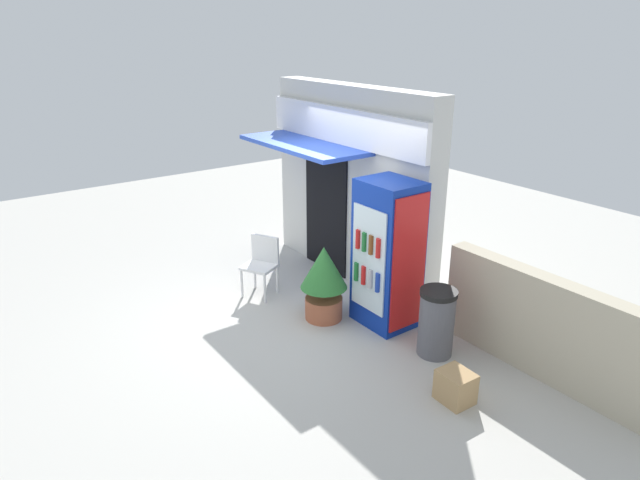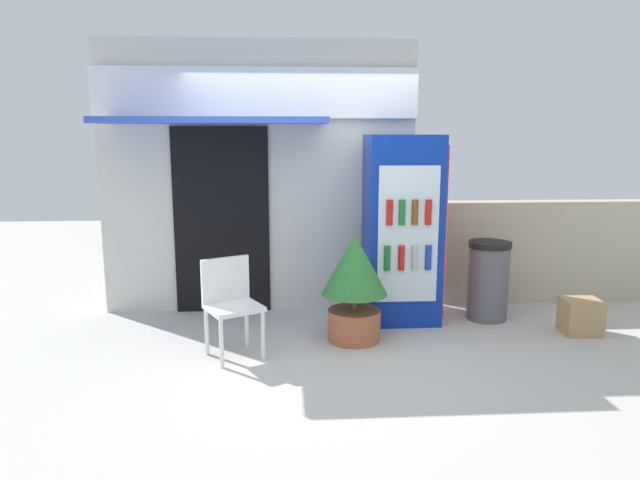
# 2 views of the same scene
# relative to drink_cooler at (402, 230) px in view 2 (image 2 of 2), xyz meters

# --- Properties ---
(ground) EXTENTS (16.00, 16.00, 0.00)m
(ground) POSITION_rel_drink_cooler_xyz_m (-0.95, -0.91, -0.94)
(ground) COLOR beige
(storefront_building) EXTENTS (3.31, 1.20, 2.85)m
(storefront_building) POSITION_rel_drink_cooler_xyz_m (-1.47, 0.57, 0.53)
(storefront_building) COLOR silver
(storefront_building) RESTS_ON ground
(drink_cooler) EXTENTS (0.75, 0.66, 1.89)m
(drink_cooler) POSITION_rel_drink_cooler_xyz_m (0.00, 0.00, 0.00)
(drink_cooler) COLOR #0C2D9E
(drink_cooler) RESTS_ON ground
(plastic_chair) EXTENTS (0.57, 0.55, 0.84)m
(plastic_chair) POSITION_rel_drink_cooler_xyz_m (-1.66, -0.85, -0.45)
(plastic_chair) COLOR white
(plastic_chair) RESTS_ON ground
(potted_plant_near_shop) EXTENTS (0.61, 0.61, 1.00)m
(potted_plant_near_shop) POSITION_rel_drink_cooler_xyz_m (-0.55, -0.58, -0.37)
(potted_plant_near_shop) COLOR #AD5B3D
(potted_plant_near_shop) RESTS_ON ground
(trash_bin) EXTENTS (0.43, 0.43, 0.82)m
(trash_bin) POSITION_rel_drink_cooler_xyz_m (0.90, -0.04, -0.53)
(trash_bin) COLOR #595960
(trash_bin) RESTS_ON ground
(stone_boundary_wall) EXTENTS (2.78, 0.23, 1.15)m
(stone_boundary_wall) POSITION_rel_drink_cooler_xyz_m (1.98, 0.59, -0.37)
(stone_boundary_wall) COLOR #B7AD93
(stone_boundary_wall) RESTS_ON ground
(cardboard_box) EXTENTS (0.36, 0.31, 0.34)m
(cardboard_box) POSITION_rel_drink_cooler_xyz_m (1.65, -0.53, -0.78)
(cardboard_box) COLOR tan
(cardboard_box) RESTS_ON ground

